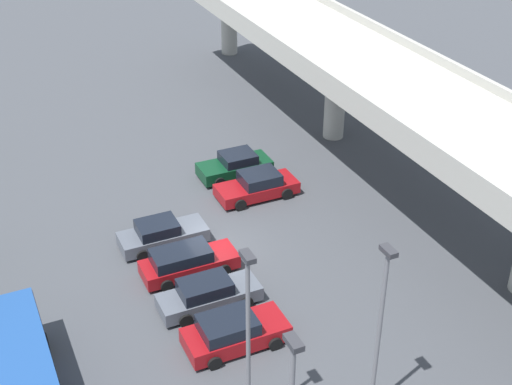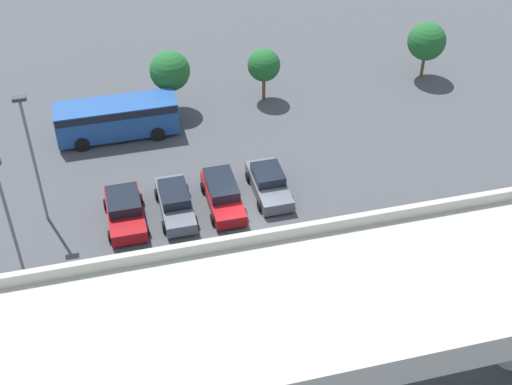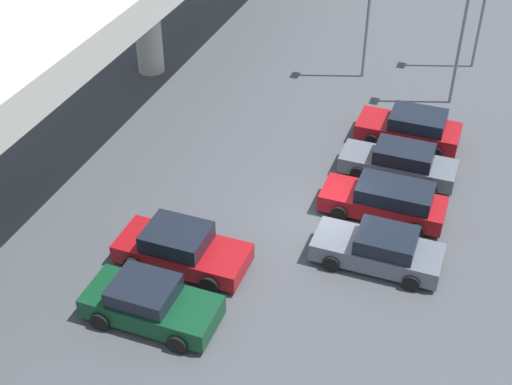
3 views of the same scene
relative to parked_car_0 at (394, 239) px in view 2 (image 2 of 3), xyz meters
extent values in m
plane|color=#424449|center=(6.90, -4.19, -0.70)|extent=(117.77, 117.77, 0.00)
cube|color=#ADAAA0|center=(6.90, 8.22, 5.38)|extent=(54.96, 7.63, 0.90)
cube|color=#ADAAA0|center=(6.90, 4.56, 6.10)|extent=(54.96, 0.30, 0.55)
cube|color=#ADAAA0|center=(6.90, 11.88, 6.10)|extent=(54.96, 0.30, 0.55)
cube|color=#0C381E|center=(0.00, -0.05, -0.14)|extent=(1.93, 4.46, 0.74)
cube|color=black|center=(0.00, 0.17, 0.51)|extent=(1.78, 2.04, 0.57)
cylinder|color=black|center=(0.99, -1.44, -0.36)|extent=(0.22, 0.68, 0.68)
cylinder|color=black|center=(-0.99, -1.44, -0.36)|extent=(0.22, 0.68, 0.68)
cylinder|color=black|center=(0.99, 1.33, -0.36)|extent=(0.22, 0.68, 0.68)
cylinder|color=black|center=(-0.99, 1.33, -0.36)|extent=(0.22, 0.68, 0.68)
cube|color=maroon|center=(2.81, 0.15, -0.18)|extent=(1.98, 4.76, 0.67)
cube|color=black|center=(2.81, 0.34, 0.49)|extent=(1.82, 2.21, 0.66)
cylinder|color=black|center=(3.82, -1.32, -0.36)|extent=(0.22, 0.69, 0.69)
cylinder|color=black|center=(1.79, -1.32, -0.36)|extent=(0.22, 0.69, 0.69)
cylinder|color=black|center=(3.82, 1.63, -0.36)|extent=(0.22, 0.69, 0.69)
cylinder|color=black|center=(1.79, 1.63, -0.36)|extent=(0.22, 0.69, 0.69)
cube|color=#515660|center=(5.27, -6.37, -0.18)|extent=(1.82, 4.60, 0.70)
cube|color=black|center=(5.27, -6.65, 0.46)|extent=(1.67, 2.08, 0.59)
cylinder|color=black|center=(4.34, -4.95, -0.39)|extent=(0.22, 0.62, 0.62)
cylinder|color=black|center=(6.20, -4.95, -0.39)|extent=(0.22, 0.62, 0.62)
cylinder|color=black|center=(4.34, -7.80, -0.39)|extent=(0.22, 0.62, 0.62)
cylinder|color=black|center=(6.20, -7.80, -0.39)|extent=(0.22, 0.62, 0.62)
cube|color=maroon|center=(8.15, -5.95, -0.19)|extent=(1.78, 4.80, 0.69)
cube|color=black|center=(8.15, -6.36, 0.47)|extent=(1.63, 2.87, 0.62)
cylinder|color=black|center=(7.24, -4.46, -0.39)|extent=(0.22, 0.63, 0.63)
cylinder|color=black|center=(9.06, -4.46, -0.39)|extent=(0.22, 0.63, 0.63)
cylinder|color=black|center=(7.24, -7.44, -0.39)|extent=(0.22, 0.63, 0.63)
cylinder|color=black|center=(9.06, -7.44, -0.39)|extent=(0.22, 0.63, 0.63)
cube|color=#515660|center=(10.94, -5.99, -0.18)|extent=(1.71, 4.80, 0.68)
cube|color=black|center=(10.94, -6.18, 0.47)|extent=(1.57, 2.38, 0.62)
cylinder|color=black|center=(10.06, -4.50, -0.38)|extent=(0.22, 0.65, 0.65)
cylinder|color=black|center=(11.81, -4.50, -0.38)|extent=(0.22, 0.65, 0.65)
cylinder|color=black|center=(10.06, -7.47, -0.38)|extent=(0.22, 0.65, 0.65)
cylinder|color=black|center=(11.81, -7.47, -0.38)|extent=(0.22, 0.65, 0.65)
cube|color=maroon|center=(13.81, -5.87, -0.16)|extent=(1.98, 4.53, 0.73)
cube|color=black|center=(13.81, -6.24, 0.51)|extent=(1.82, 2.40, 0.61)
cylinder|color=black|center=(12.80, -4.47, -0.39)|extent=(0.22, 0.63, 0.63)
cylinder|color=black|center=(14.82, -4.47, -0.39)|extent=(0.22, 0.63, 0.63)
cylinder|color=black|center=(12.80, -7.28, -0.39)|extent=(0.22, 0.63, 0.63)
cylinder|color=black|center=(14.82, -7.28, -0.39)|extent=(0.22, 0.63, 0.63)
cube|color=#1E478C|center=(13.32, -14.70, 0.66)|extent=(7.85, 2.33, 2.21)
cube|color=black|center=(13.32, -14.70, 1.44)|extent=(7.70, 2.37, 0.49)
cylinder|color=black|center=(10.88, -15.89, -0.24)|extent=(0.93, 0.29, 0.93)
cylinder|color=black|center=(10.88, -13.52, -0.24)|extent=(0.93, 0.29, 0.93)
cylinder|color=black|center=(15.75, -15.89, -0.24)|extent=(0.93, 0.29, 0.93)
cylinder|color=black|center=(15.75, -13.52, -0.24)|extent=(0.93, 0.29, 0.93)
cylinder|color=slate|center=(18.13, -7.19, 3.22)|extent=(0.16, 0.16, 7.83)
cube|color=#333338|center=(18.13, -7.19, 7.23)|extent=(0.70, 0.35, 0.20)
cylinder|color=slate|center=(19.33, -2.48, 3.02)|extent=(0.16, 0.16, 7.44)
cylinder|color=brown|center=(-9.42, -17.02, 0.17)|extent=(0.24, 0.24, 1.74)
sphere|color=#1E5B28|center=(-9.42, -17.02, 2.22)|extent=(2.79, 2.79, 2.79)
cylinder|color=brown|center=(2.82, -16.90, 0.15)|extent=(0.24, 0.24, 1.71)
sphere|color=#1E5B28|center=(2.82, -16.90, 1.98)|extent=(2.29, 2.29, 2.29)
cylinder|color=brown|center=(9.33, -17.10, 0.22)|extent=(0.24, 0.24, 1.85)
sphere|color=#1E5B28|center=(9.33, -17.10, 2.31)|extent=(2.74, 2.74, 2.74)
camera|label=1|loc=(35.43, -14.79, 20.91)|focal=50.00mm
camera|label=2|loc=(14.21, 25.61, 25.86)|focal=50.00mm
camera|label=3|loc=(-14.24, -8.99, 16.79)|focal=50.00mm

